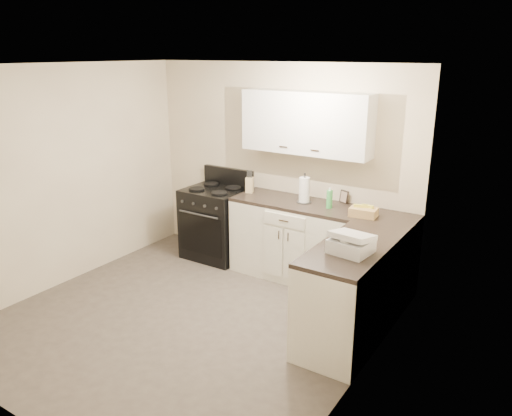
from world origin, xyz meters
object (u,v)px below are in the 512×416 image
Objects in this scene: paper_towel at (304,190)px; wicker_basket at (363,212)px; stove at (216,223)px; countertop_grill at (351,246)px; knife_block at (249,185)px.

paper_towel is 0.78m from wicker_basket.
countertop_grill is at bearing -24.95° from stove.
wicker_basket is (2.02, -0.06, 0.53)m from stove.
countertop_grill is at bearing -47.07° from paper_towel.
paper_towel reaches higher than stove.
knife_block reaches higher than countertop_grill.
paper_towel is at bearing 139.23° from countertop_grill.
paper_towel is (0.76, -0.01, 0.05)m from knife_block.
wicker_basket is at bearing 111.52° from countertop_grill.
paper_towel is 0.89× the size of countertop_grill.
countertop_grill reaches higher than wicker_basket.
paper_towel is at bearing -19.44° from knife_block.
countertop_grill is at bearing -50.75° from knife_block.
paper_towel reaches higher than knife_block.
knife_block is at bearing 175.47° from wicker_basket.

